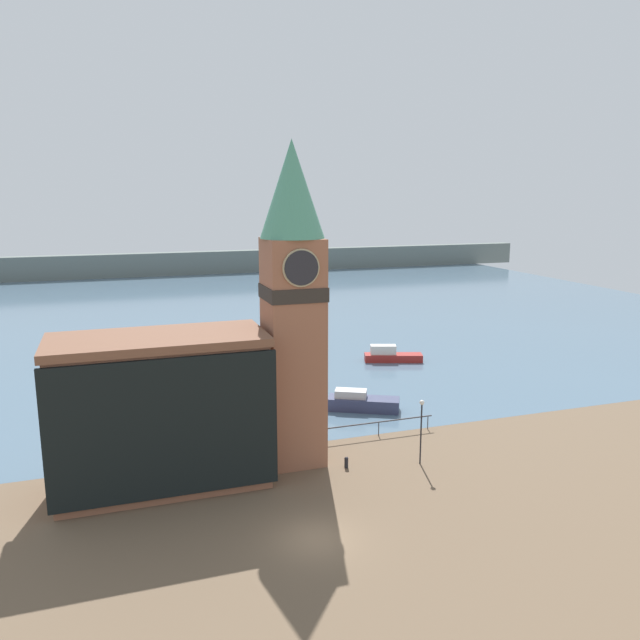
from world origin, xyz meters
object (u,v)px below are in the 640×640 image
object	(u,v)px
clock_tower	(293,297)
boat_far	(391,355)
pier_building	(161,411)
boat_near	(361,402)
mooring_bollard_near	(346,462)
lamp_post	(421,420)

from	to	relation	value
clock_tower	boat_far	world-z (taller)	clock_tower
pier_building	boat_far	xyz separation A→B (m)	(25.40, 21.79, -4.06)
pier_building	boat_near	world-z (taller)	pier_building
boat_near	boat_far	world-z (taller)	boat_far
pier_building	clock_tower	bearing A→B (deg)	5.39
clock_tower	mooring_bollard_near	xyz separation A→B (m)	(2.87, -2.24, -10.67)
mooring_bollard_near	lamp_post	distance (m)	5.60
clock_tower	lamp_post	xyz separation A→B (m)	(7.72, -3.20, -8.04)
pier_building	mooring_bollard_near	xyz separation A→B (m)	(11.41, -1.43, -4.28)
pier_building	boat_near	bearing A→B (deg)	27.30
clock_tower	boat_near	distance (m)	15.28
pier_building	lamp_post	xyz separation A→B (m)	(16.27, -2.39, -1.66)
boat_near	lamp_post	size ratio (longest dim) A/B	1.37
pier_building	boat_far	distance (m)	33.71
lamp_post	boat_far	bearing A→B (deg)	69.32
clock_tower	lamp_post	distance (m)	11.60
clock_tower	lamp_post	size ratio (longest dim) A/B	4.72
lamp_post	clock_tower	bearing A→B (deg)	157.50
pier_building	lamp_post	bearing A→B (deg)	-8.37
boat_far	pier_building	bearing A→B (deg)	-120.82
boat_near	boat_far	size ratio (longest dim) A/B	0.96
mooring_bollard_near	lamp_post	xyz separation A→B (m)	(4.86, -0.96, 2.62)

